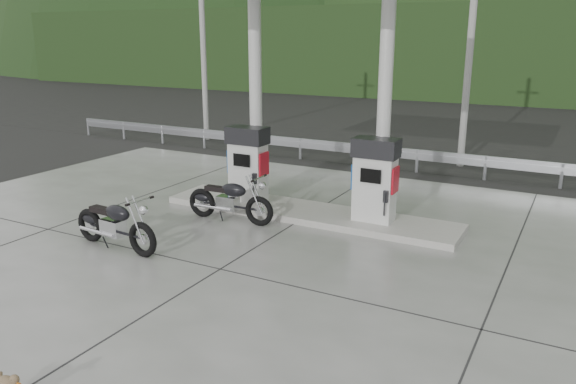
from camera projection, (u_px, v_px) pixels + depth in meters
The scene contains 15 objects.
ground at pixel (250, 252), 10.87m from camera, with size 160.00×160.00×0.00m, color black.
forecourt_apron at pixel (250, 251), 10.87m from camera, with size 18.00×14.00×0.02m, color slate.
pump_island at pixel (307, 213), 12.96m from camera, with size 7.00×1.40×0.15m, color #9B9991.
gas_pump_left at pixel (248, 164), 13.43m from camera, with size 0.95×0.55×1.80m, color silver, non-canonical shape.
gas_pump_right at pixel (375, 180), 11.97m from camera, with size 0.95×0.55×1.80m, color silver, non-canonical shape.
canopy_column_left at pixel (256, 95), 13.34m from camera, with size 0.30×0.30×5.00m, color silver.
canopy_column_right at pixel (384, 103), 11.87m from camera, with size 0.30×0.30×5.00m, color silver.
guardrail at pixel (386, 146), 17.46m from camera, with size 26.00×0.16×1.42m, color #96989D, non-canonical shape.
road at pixel (416, 149), 20.61m from camera, with size 60.00×7.00×0.01m, color black.
utility_pole_a at pixel (203, 37), 21.50m from camera, with size 0.22×0.22×8.00m, color gray.
utility_pole_b at pixel (471, 37), 16.93m from camera, with size 0.22×0.22×8.00m, color gray.
tree_band at pixel (501, 52), 35.49m from camera, with size 80.00×6.00×6.00m, color black.
forested_hills at pixel (540, 73), 61.72m from camera, with size 100.00×40.00×140.00m, color black, non-canonical shape.
motorcycle_left at pixel (115, 225), 10.87m from camera, with size 2.05×0.65×0.97m, color black, non-canonical shape.
motorcycle_right at pixel (230, 200), 12.50m from camera, with size 2.01×0.64×0.95m, color black, non-canonical shape.
Camera 1 is at (5.47, -8.59, 4.05)m, focal length 35.00 mm.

